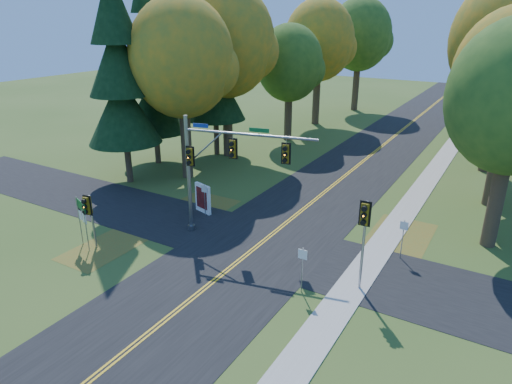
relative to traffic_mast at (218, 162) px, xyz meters
The scene contains 27 objects.
ground 5.72m from the traffic_mast, 33.91° to the right, with size 160.00×160.00×0.00m, color #35521C.
road_main 5.71m from the traffic_mast, 33.91° to the right, with size 8.00×160.00×0.02m, color black.
road_cross 5.40m from the traffic_mast, ahead, with size 60.00×6.00×0.02m, color black.
centerline_left 5.65m from the traffic_mast, 34.90° to the right, with size 0.10×160.00×0.01m, color gold.
centerline_right 5.75m from the traffic_mast, 32.98° to the right, with size 0.10×160.00×0.01m, color gold.
sidewalk_east 10.25m from the traffic_mast, 11.70° to the right, with size 1.60×160.00×0.06m, color #9E998E.
leaf_patch_w_near 6.34m from the traffic_mast, 150.17° to the left, with size 4.00×6.00×0.00m, color brown.
leaf_patch_e 11.41m from the traffic_mast, 23.43° to the left, with size 3.50×8.00×0.00m, color brown.
leaf_patch_w_far 8.22m from the traffic_mast, 134.30° to the right, with size 3.00×5.00×0.00m, color brown.
tree_w_a 12.25m from the traffic_mast, 138.03° to the left, with size 8.00×8.00×14.15m.
tree_w_b 17.92m from the traffic_mast, 121.84° to the left, with size 8.60×8.60×15.38m.
tree_w_c 23.84m from the traffic_mast, 106.68° to the left, with size 6.80×6.80×11.91m.
tree_e_c 25.93m from the traffic_mast, 59.93° to the left, with size 8.80×8.80×15.79m.
tree_w_d 32.59m from the traffic_mast, 103.23° to the left, with size 8.20×8.20×14.56m.
tree_e_d 33.46m from the traffic_mast, 68.81° to the left, with size 7.00×7.00×12.32m.
tree_w_e 43.02m from the traffic_mast, 98.30° to the left, with size 8.40×8.40×14.97m.
pine_a 13.25m from the traffic_mast, 160.56° to the left, with size 5.60×5.60×19.48m.
pine_b 16.47m from the traffic_mast, 145.37° to the left, with size 5.60×5.60×17.31m.
pine_c 18.17m from the traffic_mast, 125.90° to the left, with size 5.60×5.60×20.56m.
traffic_mast is the anchor object (origin of this frame).
east_signal_pole 9.50m from the traffic_mast, ahead, with size 0.55×0.63×4.73m.
ped_signal_pole 7.71m from the traffic_mast, 134.70° to the right, with size 0.52×0.61×3.32m.
route_sign_cluster 8.24m from the traffic_mast, 137.05° to the right, with size 1.32×0.52×2.99m.
info_kiosk 5.14m from the traffic_mast, 143.32° to the left, with size 1.46×0.61×2.02m.
reg_sign_e_north 11.04m from the traffic_mast, 14.52° to the left, with size 0.44×0.07×2.29m.
reg_sign_e_south 8.21m from the traffic_mast, 24.18° to the right, with size 0.46×0.07×2.39m.
reg_sign_w 4.39m from the traffic_mast, 144.00° to the left, with size 0.42×0.06×2.20m.
Camera 1 is at (11.96, -18.68, 12.57)m, focal length 32.00 mm.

